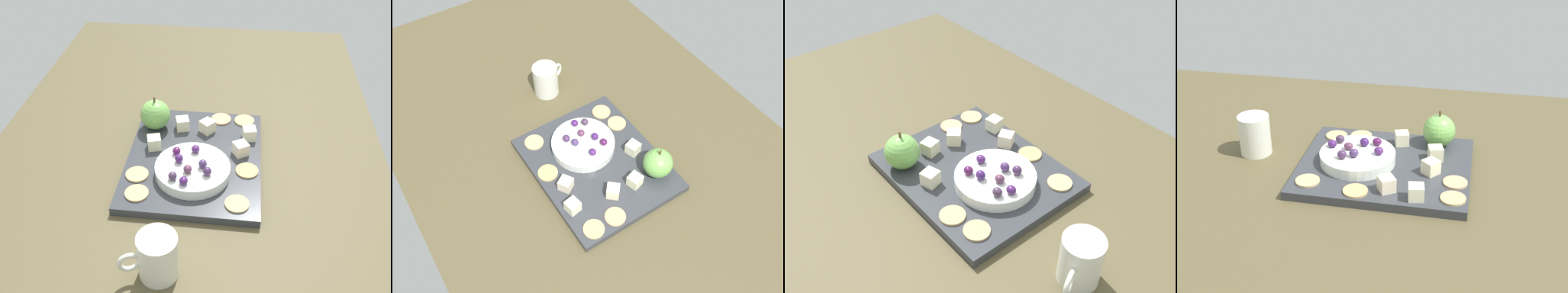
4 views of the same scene
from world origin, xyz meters
TOP-DOWN VIEW (x-y plane):
  - table at (0.00, 0.00)cm, footprint 149.75×87.27cm
  - platter at (-3.55, 2.53)cm, footprint 33.81×27.95cm
  - serving_dish at (1.98, 2.82)cm, footprint 15.11×15.11cm
  - apple_whole at (-13.20, -7.50)cm, footprint 6.80×6.80cm
  - apple_stem at (-13.20, -7.50)cm, footprint 0.50×0.50cm
  - cheese_cube_0 at (-13.15, -1.28)cm, footprint 3.44×3.44cm
  - cheese_cube_1 at (-11.15, 13.86)cm, footprint 3.21×3.21cm
  - cheese_cube_2 at (-12.80, 4.43)cm, footprint 3.94×3.94cm
  - cheese_cube_3 at (-5.55, -6.40)cm, footprint 3.46×3.46cm
  - cheese_cube_4 at (-5.52, 12.19)cm, footprint 3.84×3.84cm
  - cracker_0 at (0.07, 13.72)cm, footprint 4.62×4.62cm
  - cracker_1 at (-17.70, 7.26)cm, footprint 4.62×4.62cm
  - cracker_2 at (9.57, 12.05)cm, footprint 4.62×4.62cm
  - cracker_3 at (-17.67, 12.73)cm, footprint 4.62×4.62cm
  - cracker_4 at (8.91, -7.16)cm, footprint 4.62×4.62cm
  - cracker_5 at (3.62, -8.23)cm, footprint 4.62×4.62cm
  - grape_0 at (2.24, 4.87)cm, footprint 1.87×1.69cm
  - grape_1 at (1.18, -0.30)cm, footprint 1.87×1.69cm
  - grape_2 at (3.97, 2.09)cm, footprint 1.87×1.69cm
  - grape_3 at (-2.33, 2.94)cm, footprint 1.87×1.69cm
  - grape_4 at (-1.27, -0.86)cm, footprint 1.87×1.69cm
  - grape_5 at (7.41, 1.75)cm, footprint 1.87×1.69cm
  - grape_6 at (6.34, -0.51)cm, footprint 1.87×1.69cm
  - grape_7 at (4.36, 5.96)cm, footprint 1.87×1.69cm
  - cup at (24.77, -0.23)cm, footprint 6.56×9.46cm

SIDE VIEW (x-z plane):
  - table at x=0.00cm, z-range 0.00..3.89cm
  - platter at x=-3.55cm, z-range 3.89..5.68cm
  - cracker_0 at x=0.07cm, z-range 5.68..6.08cm
  - cracker_1 at x=-17.70cm, z-range 5.68..6.08cm
  - cracker_2 at x=9.57cm, z-range 5.68..6.08cm
  - cracker_3 at x=-17.67cm, z-range 5.68..6.08cm
  - cracker_4 at x=8.91cm, z-range 5.68..6.08cm
  - cracker_5 at x=3.62cm, z-range 5.68..6.08cm
  - serving_dish at x=1.98cm, z-range 5.68..7.91cm
  - cheese_cube_0 at x=-13.15cm, z-range 5.68..8.47cm
  - cheese_cube_1 at x=-11.15cm, z-range 5.68..8.47cm
  - cheese_cube_2 at x=-12.80cm, z-range 5.68..8.47cm
  - cheese_cube_3 at x=-5.55cm, z-range 5.68..8.47cm
  - cheese_cube_4 at x=-5.52cm, z-range 5.68..8.47cm
  - cup at x=24.77cm, z-range 3.89..12.41cm
  - grape_2 at x=3.97cm, z-range 7.91..9.41cm
  - grape_5 at x=7.41cm, z-range 7.91..9.44cm
  - grape_4 at x=-1.27cm, z-range 7.91..9.48cm
  - grape_3 at x=-2.33cm, z-range 7.91..9.51cm
  - grape_6 at x=6.34cm, z-range 7.91..9.55cm
  - grape_0 at x=2.24cm, z-range 7.91..9.65cm
  - grape_7 at x=4.36cm, z-range 7.91..9.66cm
  - grape_1 at x=1.18cm, z-range 7.91..9.68cm
  - apple_whole at x=-13.20cm, z-range 5.68..12.47cm
  - apple_stem at x=-13.20cm, z-range 12.47..13.67cm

